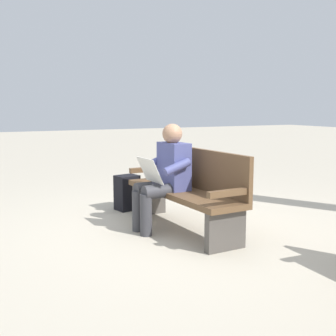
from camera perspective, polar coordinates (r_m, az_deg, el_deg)
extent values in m
plane|color=#B7AD99|center=(4.86, 1.84, -8.14)|extent=(40.00, 40.00, 0.00)
cube|color=brown|center=(4.76, 1.87, -3.29)|extent=(1.82, 0.56, 0.06)
cube|color=brown|center=(4.83, 4.06, -0.07)|extent=(1.80, 0.13, 0.45)
cube|color=brown|center=(4.05, 8.16, -3.28)|extent=(0.08, 0.48, 0.06)
cube|color=brown|center=(5.47, -2.76, -0.20)|extent=(0.08, 0.48, 0.06)
cube|color=#4C4742|center=(4.17, 7.63, -8.21)|extent=(0.10, 0.44, 0.39)
cube|color=#4C4742|center=(5.49, -2.50, -4.13)|extent=(0.10, 0.44, 0.39)
cube|color=#474C84|center=(4.77, 0.77, 0.27)|extent=(0.41, 0.24, 0.52)
sphere|color=#A87A5B|center=(4.72, 0.57, 4.57)|extent=(0.22, 0.22, 0.22)
cylinder|color=#38383D|center=(4.62, -0.86, -3.07)|extent=(0.17, 0.43, 0.15)
cylinder|color=#38383D|center=(4.80, -2.01, -2.66)|extent=(0.17, 0.43, 0.15)
cylinder|color=#38383D|center=(4.59, -2.94, -6.23)|extent=(0.13, 0.13, 0.45)
cylinder|color=#38383D|center=(4.77, -4.02, -5.70)|extent=(0.13, 0.13, 0.45)
cylinder|color=#474C84|center=(4.51, 1.21, 0.14)|extent=(0.10, 0.32, 0.18)
cylinder|color=#474C84|center=(4.93, -1.64, 0.82)|extent=(0.10, 0.32, 0.18)
cube|color=silver|center=(4.63, -2.44, -0.31)|extent=(0.41, 0.15, 0.27)
cube|color=black|center=(5.74, -5.45, -3.26)|extent=(0.28, 0.32, 0.46)
cube|color=black|center=(5.86, -6.16, -3.71)|extent=(0.08, 0.20, 0.21)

